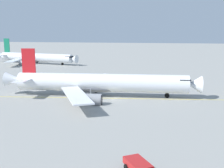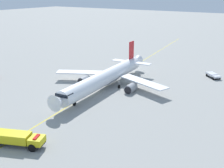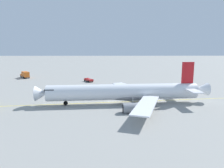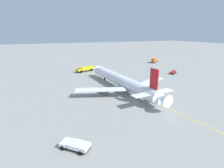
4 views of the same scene
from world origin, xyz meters
TOP-DOWN VIEW (x-y plane):
  - ground_plane at (0.00, 0.00)m, footprint 600.00×600.00m
  - airliner_main at (-3.60, 1.98)m, footprint 45.24×36.28m
  - airliner_secondary at (-48.11, 61.49)m, footprint 43.48×34.87m
  - pushback_tug_truck at (-30.45, 24.83)m, footprint 5.49×5.54m
  - taxiway_centreline at (-1.32, 0.30)m, footprint 192.27×24.29m

SIDE VIEW (x-z plane):
  - ground_plane at x=0.00m, z-range 0.00..0.00m
  - taxiway_centreline at x=-1.32m, z-range 0.00..0.01m
  - pushback_tug_truck at x=-30.45m, z-range 0.16..1.46m
  - airliner_secondary at x=-48.11m, z-range -2.93..8.39m
  - airliner_main at x=-3.60m, z-range -2.53..8.46m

